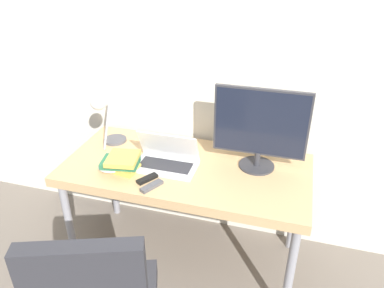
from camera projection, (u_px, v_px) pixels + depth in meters
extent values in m
cube|color=beige|center=(205.00, 60.00, 2.41)|extent=(8.00, 0.05, 2.60)
cube|color=tan|center=(186.00, 170.00, 2.33)|extent=(1.51, 0.73, 0.06)
cylinder|color=gray|center=(70.00, 227.00, 2.42)|extent=(0.05, 0.05, 0.70)
cylinder|color=gray|center=(290.00, 274.00, 2.08)|extent=(0.05, 0.05, 0.70)
cylinder|color=gray|center=(113.00, 177.00, 2.93)|extent=(0.05, 0.05, 0.70)
cylinder|color=gray|center=(295.00, 208.00, 2.59)|extent=(0.05, 0.05, 0.70)
cube|color=silver|center=(166.00, 166.00, 2.29)|extent=(0.38, 0.22, 0.02)
cube|color=#2D2D33|center=(166.00, 165.00, 2.28)|extent=(0.32, 0.13, 0.00)
cube|color=silver|center=(169.00, 146.00, 2.29)|extent=(0.38, 0.10, 0.20)
cube|color=silver|center=(169.00, 146.00, 2.29)|extent=(0.34, 0.08, 0.17)
cylinder|color=#333338|center=(256.00, 166.00, 2.30)|extent=(0.22, 0.22, 0.01)
cylinder|color=#333338|center=(257.00, 159.00, 2.28)|extent=(0.04, 0.04, 0.09)
cube|color=#333338|center=(261.00, 123.00, 2.17)|extent=(0.55, 0.02, 0.42)
cube|color=black|center=(260.00, 123.00, 2.16)|extent=(0.53, 0.00, 0.39)
cylinder|color=#4C4C51|center=(115.00, 140.00, 2.59)|extent=(0.15, 0.15, 0.02)
cylinder|color=#99999E|center=(107.00, 122.00, 2.44)|extent=(0.02, 0.17, 0.34)
sphere|color=white|center=(98.00, 102.00, 2.30)|extent=(0.10, 0.10, 0.10)
cube|color=gold|center=(122.00, 167.00, 2.26)|extent=(0.21, 0.16, 0.04)
cube|color=#286B47|center=(120.00, 162.00, 2.24)|extent=(0.24, 0.18, 0.04)
cube|color=gold|center=(123.00, 158.00, 2.22)|extent=(0.21, 0.22, 0.03)
cube|color=#4C4C51|center=(152.00, 186.00, 2.10)|extent=(0.10, 0.15, 0.02)
cube|color=black|center=(147.00, 179.00, 2.17)|extent=(0.10, 0.13, 0.02)
ellipsoid|color=white|center=(109.00, 168.00, 2.25)|extent=(0.14, 0.10, 0.04)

